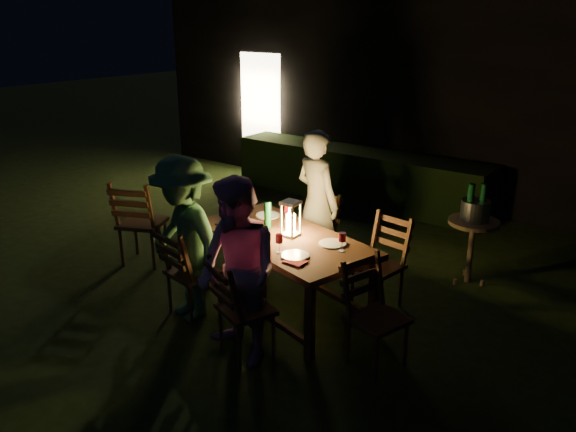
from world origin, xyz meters
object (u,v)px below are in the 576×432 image
Objects in this scene: side_table at (473,228)px; chair_near_right at (244,325)px; lantern at (291,221)px; chair_near_left at (192,287)px; bottle_bucket_b at (482,206)px; dining_table at (283,243)px; chair_far_left at (313,248)px; chair_end at (375,334)px; person_opp_left at (184,240)px; person_opp_right at (238,272)px; chair_spare at (143,237)px; chair_far_right at (378,279)px; person_house_side at (317,203)px; ice_bucket at (475,210)px; bottle_bucket_a at (470,206)px; bottle_table at (268,215)px.

chair_near_right is at bearing -111.99° from side_table.
lantern reaches higher than chair_near_right.
bottle_bucket_b is at bearing 59.08° from chair_near_left.
dining_table is 2.10× the size of chair_near_left.
chair_end is at bearing 151.55° from chair_far_left.
person_opp_left reaches higher than lantern.
person_opp_right reaches higher than dining_table.
chair_spare reaches higher than chair_far_left.
chair_near_right is 0.99× the size of chair_far_right.
person_house_side is 1.87m from person_opp_right.
chair_far_right reaches higher than ice_bucket.
side_table is at bearing -166.02° from chair_end.
chair_far_right is 1.33× the size of side_table.
person_house_side reaches higher than person_opp_left.
lantern is 2.09m from bottle_bucket_b.
chair_spare is at bearing -151.21° from bottle_bucket_a.
chair_near_left is at bearing -135.85° from lantern.
side_table is (1.49, 0.76, -0.18)m from person_house_side.
chair_far_left is (-0.24, 0.86, -0.40)m from dining_table.
ice_bucket is at bearing 65.60° from person_opp_left.
person_opp_right is at bearing 118.76° from person_house_side.
chair_near_left is 1.85m from chair_end.
chair_spare reaches higher than ice_bucket.
person_opp_right is at bearing -111.81° from side_table.
bottle_bucket_b is at bearing 38.66° from ice_bucket.
ice_bucket is at bearing 59.33° from chair_near_left.
person_house_side reaches higher than ice_bucket.
chair_spare is 0.67× the size of person_opp_left.
chair_near_right is 0.99× the size of chair_far_left.
side_table is at bearing 82.77° from person_opp_right.
bottle_bucket_b is at bearing 3.82° from chair_spare.
person_house_side is at bearing 84.16° from chair_near_left.
person_house_side is at bearing 125.58° from chair_near_right.
person_opp_right is 2.83m from bottle_bucket_b.
person_opp_left is at bearing 90.00° from person_house_side.
person_opp_left is 3.09m from bottle_bucket_b.
chair_spare is at bearing 45.02° from person_house_side.
chair_far_left is 1.08m from lantern.
chair_end is 2.69× the size of lantern.
chair_far_right is 1.28m from bottle_bucket_a.
chair_far_left is at bearing 119.55° from person_opp_right.
bottle_bucket_a is at bearing 3.49° from chair_spare.
ice_bucket is at bearing -166.02° from chair_end.
bottle_table is (-0.01, -0.84, 0.09)m from person_house_side.
bottle_table is (0.39, 0.70, 0.62)m from chair_near_left.
chair_far_left is at bearing -113.16° from chair_end.
lantern is 0.49× the size of side_table.
chair_far_right is at bearing 92.40° from chair_near_right.
chair_spare reaches higher than chair_end.
chair_near_right is 0.88× the size of chair_spare.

